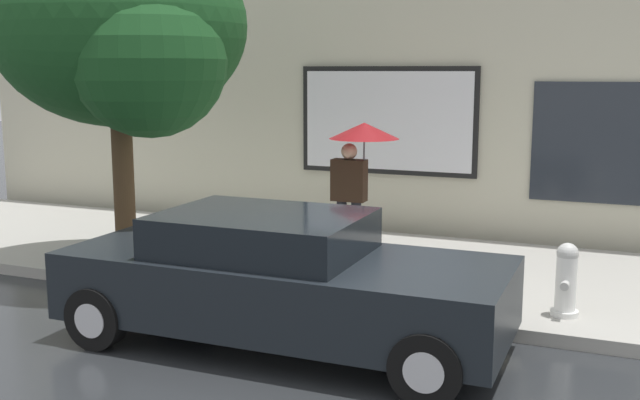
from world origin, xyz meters
name	(u,v)px	position (x,y,z in m)	size (l,w,h in m)	color
ground_plane	(388,362)	(0.00, 0.00, 0.00)	(60.00, 60.00, 0.00)	#282B2D
sidewalk	(456,277)	(0.00, 3.00, 0.07)	(20.00, 4.00, 0.15)	#A3A099
building_facade	(497,23)	(-0.01, 5.50, 3.48)	(20.00, 0.67, 7.00)	beige
parked_car	(280,280)	(-1.16, 0.05, 0.68)	(4.49, 1.85, 1.35)	black
fire_hydrant	(566,280)	(1.48, 1.64, 0.54)	(0.30, 0.44, 0.80)	white
pedestrian_with_umbrella	(359,152)	(-1.41, 3.11, 1.66)	(0.96, 0.96, 1.92)	black
street_tree	(123,33)	(-4.09, 1.58, 3.23)	(3.50, 2.97, 4.50)	#4C3823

